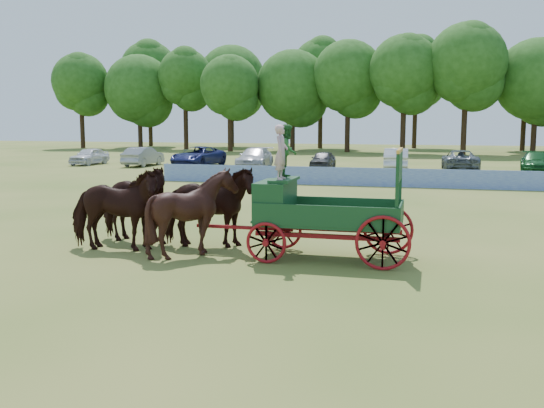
# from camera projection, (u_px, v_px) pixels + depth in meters

# --- Properties ---
(ground) EXTENTS (160.00, 160.00, 0.00)m
(ground) POSITION_uv_depth(u_px,v_px,m) (353.00, 255.00, 16.89)
(ground) COLOR olive
(ground) RESTS_ON ground
(horse_lead_left) EXTENTS (2.97, 1.59, 2.41)m
(horse_lead_left) POSITION_uv_depth(u_px,v_px,m) (114.00, 209.00, 17.23)
(horse_lead_left) COLOR black
(horse_lead_left) RESTS_ON ground
(horse_lead_right) EXTENTS (3.07, 1.91, 2.41)m
(horse_lead_right) POSITION_uv_depth(u_px,v_px,m) (133.00, 204.00, 18.28)
(horse_lead_right) COLOR black
(horse_lead_right) RESTS_ON ground
(horse_wheel_left) EXTENTS (2.34, 2.12, 2.41)m
(horse_wheel_left) POSITION_uv_depth(u_px,v_px,m) (193.00, 212.00, 16.63)
(horse_wheel_left) COLOR black
(horse_wheel_left) RESTS_ON ground
(horse_wheel_right) EXTENTS (3.04, 1.80, 2.41)m
(horse_wheel_right) POSITION_uv_depth(u_px,v_px,m) (207.00, 207.00, 17.68)
(horse_wheel_right) COLOR black
(horse_wheel_right) RESTS_ON ground
(farm_dray) EXTENTS (5.99, 2.00, 3.61)m
(farm_dray) POSITION_uv_depth(u_px,v_px,m) (303.00, 200.00, 16.37)
(farm_dray) COLOR #A81012
(farm_dray) RESTS_ON ground
(sponsor_banner) EXTENTS (26.00, 0.08, 1.05)m
(sponsor_banner) POSITION_uv_depth(u_px,v_px,m) (375.00, 177.00, 34.31)
(sponsor_banner) COLOR #1F3BA8
(sponsor_banner) RESTS_ON ground
(parked_cars) EXTENTS (37.55, 7.15, 1.64)m
(parked_cars) POSITION_uv_depth(u_px,v_px,m) (304.00, 158.00, 47.33)
(parked_cars) COLOR silver
(parked_cars) RESTS_ON ground
(treeline) EXTENTS (87.86, 22.98, 15.10)m
(treeline) POSITION_uv_depth(u_px,v_px,m) (375.00, 73.00, 73.30)
(treeline) COLOR #382314
(treeline) RESTS_ON ground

